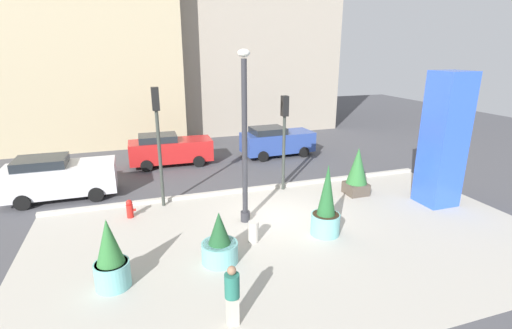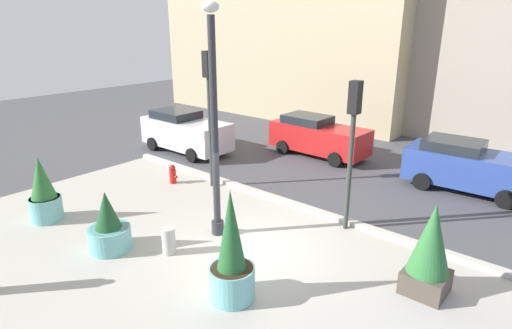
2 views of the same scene
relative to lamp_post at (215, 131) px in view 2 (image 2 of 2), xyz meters
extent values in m
plane|color=#47474C|center=(1.24, 3.88, -3.11)|extent=(60.00, 60.00, 0.00)
cube|color=#ADA89E|center=(1.24, -2.12, -3.11)|extent=(18.00, 10.00, 0.02)
cube|color=#B7B2A8|center=(1.24, 3.00, -3.03)|extent=(18.00, 0.24, 0.16)
cylinder|color=#2D2D33|center=(0.00, 0.00, -2.91)|extent=(0.36, 0.36, 0.40)
cylinder|color=#2D2D33|center=(0.00, 0.00, -0.08)|extent=(0.20, 0.20, 6.07)
ellipsoid|color=silver|center=(0.00, 0.00, 3.14)|extent=(0.44, 0.44, 0.28)
cylinder|color=#6BB2B2|center=(-1.60, -2.52, -2.78)|extent=(1.13, 1.13, 0.66)
cylinder|color=#382819|center=(-1.60, -2.52, -2.48)|extent=(1.04, 1.04, 0.04)
cone|color=#1E4C28|center=(-1.60, -2.52, -1.94)|extent=(0.70, 0.70, 1.04)
cylinder|color=#6BB2B2|center=(2.40, -1.93, -2.72)|extent=(1.03, 1.03, 0.78)
cylinder|color=#382819|center=(2.40, -1.93, -2.35)|extent=(0.95, 0.95, 0.04)
cone|color=#235B2D|center=(2.40, -1.93, -1.41)|extent=(0.65, 0.65, 1.85)
cube|color=#4C4238|center=(5.62, 1.08, -2.84)|extent=(0.94, 0.94, 0.54)
cylinder|color=#382819|center=(5.62, 1.08, -2.59)|extent=(0.89, 0.89, 0.04)
cone|color=#2D6B33|center=(5.62, 1.08, -1.74)|extent=(0.94, 0.94, 1.65)
cylinder|color=#6BB2B2|center=(-4.72, -2.82, -2.73)|extent=(0.96, 0.96, 0.76)
cylinder|color=#382819|center=(-4.72, -2.82, -2.37)|extent=(0.89, 0.89, 0.04)
cone|color=#2D6B33|center=(-4.72, -2.82, -1.69)|extent=(0.75, 0.75, 1.31)
cylinder|color=red|center=(-4.22, 1.76, -2.84)|extent=(0.26, 0.26, 0.55)
sphere|color=red|center=(-4.22, 1.76, -2.48)|extent=(0.24, 0.24, 0.24)
cylinder|color=red|center=(-4.05, 1.76, -2.81)|extent=(0.12, 0.10, 0.10)
cylinder|color=#B2ADA3|center=(-0.20, -1.63, -2.74)|extent=(0.36, 0.36, 0.75)
cylinder|color=#333833|center=(2.70, 2.71, -1.36)|extent=(0.14, 0.14, 3.51)
cube|color=black|center=(2.70, 2.71, 0.84)|extent=(0.28, 0.32, 0.90)
sphere|color=green|center=(2.70, 2.88, 0.57)|extent=(0.18, 0.18, 0.18)
cylinder|color=#333833|center=(-2.86, 2.54, -1.08)|extent=(0.14, 0.14, 4.07)
cube|color=black|center=(-2.86, 2.54, 1.41)|extent=(0.28, 0.32, 0.90)
sphere|color=yellow|center=(-2.86, 2.71, 1.68)|extent=(0.18, 0.18, 0.18)
cube|color=red|center=(-1.85, 8.40, -2.26)|extent=(4.61, 1.83, 1.17)
cube|color=#1E2328|center=(-2.53, 8.41, -1.49)|extent=(2.09, 1.56, 0.37)
cylinder|color=black|center=(-0.41, 9.23, -2.79)|extent=(0.64, 0.23, 0.64)
cylinder|color=black|center=(-0.45, 7.50, -2.79)|extent=(0.64, 0.23, 0.64)
cylinder|color=black|center=(-3.25, 9.29, -2.79)|extent=(0.64, 0.23, 0.64)
cylinder|color=black|center=(-3.29, 7.57, -2.79)|extent=(0.64, 0.23, 0.64)
cube|color=#2D4793|center=(4.63, 8.30, -2.25)|extent=(4.47, 2.06, 1.18)
cube|color=#1E2328|center=(3.98, 8.27, -1.47)|extent=(2.05, 1.73, 0.37)
cylinder|color=black|center=(6.04, 7.44, -2.79)|extent=(0.65, 0.25, 0.64)
cylinder|color=black|center=(3.23, 9.16, -2.79)|extent=(0.65, 0.25, 0.64)
cylinder|color=black|center=(3.32, 7.31, -2.79)|extent=(0.65, 0.25, 0.64)
cube|color=silver|center=(-7.01, 4.88, -2.21)|extent=(4.56, 1.89, 1.27)
cube|color=#1E2328|center=(-7.69, 4.88, -1.39)|extent=(2.06, 1.66, 0.38)
cylinder|color=black|center=(-5.60, 5.82, -2.79)|extent=(0.64, 0.22, 0.64)
cylinder|color=black|center=(-5.59, 3.95, -2.79)|extent=(0.64, 0.22, 0.64)
cylinder|color=black|center=(-8.42, 5.81, -2.79)|extent=(0.64, 0.22, 0.64)
cylinder|color=black|center=(-8.42, 3.94, -2.79)|extent=(0.64, 0.22, 0.64)
camera|label=1|loc=(-3.81, -12.63, 3.28)|focal=26.25mm
camera|label=2|loc=(7.94, -7.64, 2.77)|focal=29.30mm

